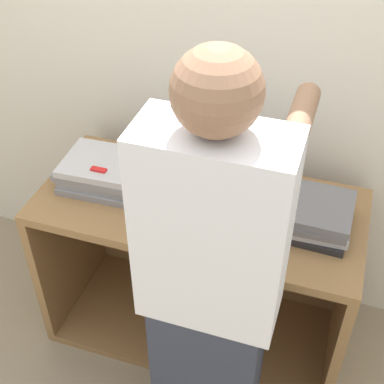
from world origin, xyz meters
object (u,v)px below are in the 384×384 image
(laptop_open, at_px, (204,184))
(person, at_px, (211,298))
(laptop_stack_left, at_px, (108,172))
(laptop_stack_right, at_px, (301,213))

(laptop_open, distance_m, person, 0.55)
(laptop_stack_left, distance_m, laptop_stack_right, 0.75)
(person, bearing_deg, laptop_stack_right, 67.50)
(laptop_open, xyz_separation_m, laptop_stack_right, (0.37, -0.06, 0.01))
(laptop_stack_right, xyz_separation_m, person, (-0.19, -0.46, -0.00))
(laptop_stack_right, relative_size, person, 0.22)
(laptop_stack_left, bearing_deg, laptop_open, 8.56)
(laptop_stack_left, bearing_deg, person, -40.07)
(laptop_open, height_order, person, person)
(laptop_stack_right, bearing_deg, person, -112.50)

